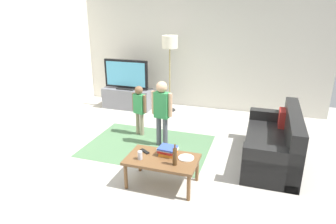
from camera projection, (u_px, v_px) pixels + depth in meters
ground at (157, 160)px, 4.98m from camera, size 7.80×7.80×0.00m
wall_back at (199, 52)px, 7.21m from camera, size 6.00×0.12×2.70m
area_rug at (148, 146)px, 5.49m from camera, size 2.20×1.60×0.01m
tv_stand at (128, 99)px, 7.42m from camera, size 1.20×0.44×0.50m
tv at (126, 75)px, 7.19m from camera, size 1.10×0.28×0.71m
couch at (276, 145)px, 4.87m from camera, size 0.80×1.80×0.86m
floor_lamp at (170, 46)px, 6.81m from camera, size 0.36×0.36×1.78m
child_near_tv at (139, 106)px, 5.78m from camera, size 0.32×0.17×0.99m
child_center at (162, 108)px, 5.28m from camera, size 0.40×0.19×1.20m
coffee_table at (162, 161)px, 4.20m from camera, size 1.00×0.60×0.42m
book_stack at (168, 151)px, 4.27m from camera, size 0.28×0.23×0.12m
bottle at (175, 156)px, 3.97m from camera, size 0.06×0.06×0.30m
tv_remote at (145, 151)px, 4.36m from camera, size 0.17×0.13×0.02m
soda_can at (140, 155)px, 4.14m from camera, size 0.07×0.07×0.12m
plate at (186, 158)px, 4.18m from camera, size 0.22×0.22×0.02m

